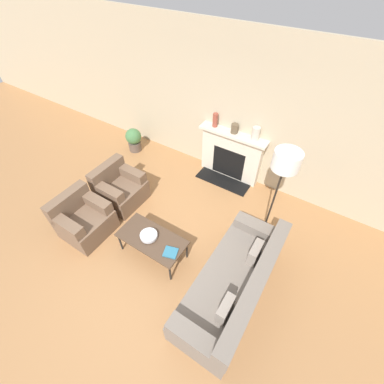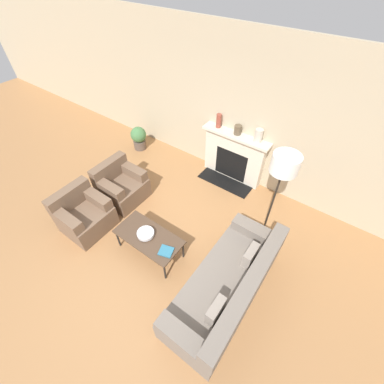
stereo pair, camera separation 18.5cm
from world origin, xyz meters
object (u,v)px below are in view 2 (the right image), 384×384
(fireplace, at_px, (233,157))
(potted_plant, at_px, (139,137))
(armchair_far, at_px, (121,186))
(couch, at_px, (228,286))
(book, at_px, (166,251))
(armchair_near, at_px, (84,215))
(mantel_vase_center_right, at_px, (259,136))
(bowl, at_px, (146,233))
(mantel_vase_left, at_px, (219,121))
(coffee_table, at_px, (149,237))
(floor_lamp, at_px, (283,171))
(mantel_vase_center_left, at_px, (238,130))

(fireplace, relative_size, potted_plant, 2.44)
(armchair_far, distance_m, potted_plant, 1.70)
(couch, xyz_separation_m, book, (-1.02, -0.14, 0.14))
(potted_plant, bearing_deg, armchair_near, -68.81)
(armchair_near, relative_size, mantel_vase_center_right, 3.10)
(couch, relative_size, armchair_far, 2.65)
(bowl, xyz_separation_m, book, (0.46, -0.04, -0.03))
(couch, relative_size, armchair_near, 2.65)
(couch, height_order, potted_plant, couch)
(armchair_near, xyz_separation_m, book, (1.72, 0.23, 0.14))
(bowl, bearing_deg, mantel_vase_left, 95.37)
(coffee_table, distance_m, floor_lamp, 2.27)
(armchair_far, height_order, mantel_vase_center_right, mantel_vase_center_right)
(armchair_near, relative_size, bowl, 2.89)
(mantel_vase_left, bearing_deg, fireplace, -2.00)
(armchair_near, distance_m, floor_lamp, 3.41)
(armchair_near, relative_size, potted_plant, 1.37)
(potted_plant, bearing_deg, armchair_far, -57.69)
(book, bearing_deg, armchair_far, 141.27)
(book, distance_m, potted_plant, 3.38)
(potted_plant, bearing_deg, book, -38.75)
(fireplace, distance_m, armchair_far, 2.37)
(floor_lamp, relative_size, mantel_vase_center_left, 9.84)
(fireplace, xyz_separation_m, couch, (1.28, -2.39, -0.22))
(bowl, distance_m, mantel_vase_center_left, 2.60)
(bowl, height_order, book, bowl)
(armchair_far, xyz_separation_m, book, (1.72, -0.68, 0.14))
(book, relative_size, mantel_vase_left, 0.90)
(floor_lamp, distance_m, mantel_vase_left, 2.05)
(book, relative_size, mantel_vase_center_left, 1.35)
(armchair_far, bearing_deg, bowl, -116.54)
(coffee_table, distance_m, mantel_vase_center_left, 2.61)
(mantel_vase_center_left, bearing_deg, armchair_near, -117.91)
(couch, distance_m, armchair_near, 2.77)
(bowl, distance_m, potted_plant, 3.01)
(armchair_near, relative_size, armchair_far, 1.00)
(floor_lamp, bearing_deg, armchair_near, -148.93)
(couch, bearing_deg, mantel_vase_center_left, -152.00)
(fireplace, relative_size, mantel_vase_left, 5.06)
(floor_lamp, height_order, mantel_vase_left, floor_lamp)
(bowl, relative_size, floor_lamp, 0.15)
(armchair_near, distance_m, book, 1.74)
(couch, xyz_separation_m, armchair_near, (-2.74, -0.36, 0.01))
(mantel_vase_center_left, bearing_deg, potted_plant, -169.75)
(fireplace, height_order, mantel_vase_center_right, mantel_vase_center_right)
(couch, height_order, book, couch)
(couch, relative_size, mantel_vase_left, 7.52)
(armchair_far, xyz_separation_m, floor_lamp, (2.72, 0.73, 1.24))
(mantel_vase_left, distance_m, mantel_vase_center_right, 0.86)
(armchair_far, bearing_deg, floor_lamp, -74.90)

